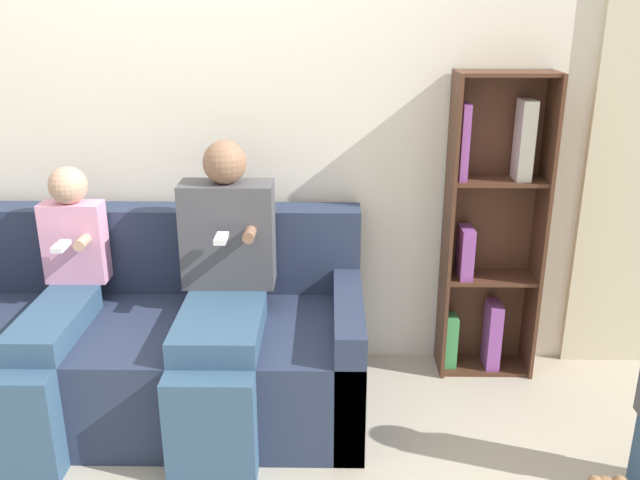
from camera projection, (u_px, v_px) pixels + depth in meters
ground_plane at (167, 476)px, 2.74m from camera, size 14.00×14.00×0.00m
back_wall at (196, 119)px, 3.30m from camera, size 10.00×0.06×2.55m
couch at (140, 345)px, 3.17m from camera, size 2.07×0.91×0.87m
adult_seated at (222, 289)px, 2.94m from camera, size 0.42×0.83×1.24m
child_seated at (55, 308)px, 2.93m from camera, size 0.28×0.85×1.11m
bookshelf at (490, 233)px, 3.34m from camera, size 0.47×0.23×1.52m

